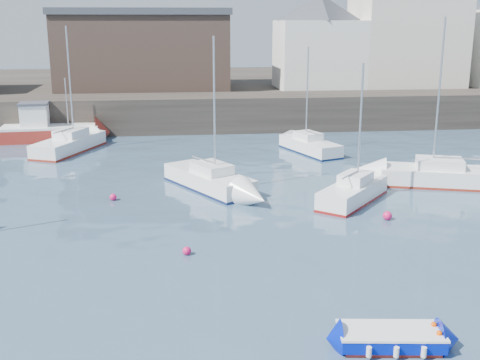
{
  "coord_description": "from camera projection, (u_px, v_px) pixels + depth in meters",
  "views": [
    {
      "loc": [
        -3.24,
        -17.31,
        9.4
      ],
      "look_at": [
        0.0,
        12.0,
        1.5
      ],
      "focal_mm": 45.0,
      "sensor_mm": 36.0,
      "label": 1
    }
  ],
  "objects": [
    {
      "name": "sailboat_d",
      "position": [
        444.0,
        176.0,
        35.03
      ],
      "size": [
        7.85,
        4.46,
        9.54
      ],
      "color": "white",
      "rests_on": "ground"
    },
    {
      "name": "sailboat_c",
      "position": [
        353.0,
        192.0,
        31.87
      ],
      "size": [
        4.91,
        5.34,
        7.25
      ],
      "color": "white",
      "rests_on": "ground"
    },
    {
      "name": "bldg_east_a",
      "position": [
        407.0,
        25.0,
        59.56
      ],
      "size": [
        13.36,
        13.36,
        11.8
      ],
      "color": "beige",
      "rests_on": "land_strip"
    },
    {
      "name": "quay_wall",
      "position": [
        211.0,
        113.0,
        52.61
      ],
      "size": [
        90.0,
        5.0,
        3.0
      ],
      "primitive_type": "cube",
      "color": "#28231E",
      "rests_on": "ground"
    },
    {
      "name": "buoy_far",
      "position": [
        113.0,
        200.0,
        32.26
      ],
      "size": [
        0.38,
        0.38,
        0.38
      ],
      "primitive_type": "sphere",
      "color": "#DE1558",
      "rests_on": "ground"
    },
    {
      "name": "fishing_boat",
      "position": [
        47.0,
        129.0,
        47.95
      ],
      "size": [
        7.66,
        3.38,
        4.94
      ],
      "color": "maroon",
      "rests_on": "ground"
    },
    {
      "name": "bldg_east_d",
      "position": [
        319.0,
        41.0,
        58.5
      ],
      "size": [
        11.14,
        11.14,
        8.95
      ],
      "color": "white",
      "rests_on": "land_strip"
    },
    {
      "name": "sailboat_b",
      "position": [
        209.0,
        179.0,
        34.35
      ],
      "size": [
        5.16,
        6.82,
        8.55
      ],
      "color": "white",
      "rests_on": "ground"
    },
    {
      "name": "water",
      "position": [
        281.0,
        320.0,
        19.39
      ],
      "size": [
        220.0,
        220.0,
        0.0
      ],
      "primitive_type": "plane",
      "color": "#2D4760",
      "rests_on": "ground"
    },
    {
      "name": "sailboat_f",
      "position": [
        310.0,
        145.0,
        43.69
      ],
      "size": [
        3.75,
        6.07,
        7.53
      ],
      "color": "white",
      "rests_on": "ground"
    },
    {
      "name": "buoy_near",
      "position": [
        187.0,
        255.0,
        24.81
      ],
      "size": [
        0.36,
        0.36,
        0.36
      ],
      "primitive_type": "sphere",
      "color": "#DE1558",
      "rests_on": "ground"
    },
    {
      "name": "sailboat_h",
      "position": [
        69.0,
        144.0,
        44.03
      ],
      "size": [
        4.78,
        7.28,
        8.97
      ],
      "color": "white",
      "rests_on": "ground"
    },
    {
      "name": "blue_dinghy",
      "position": [
        390.0,
        338.0,
        17.7
      ],
      "size": [
        3.21,
        1.82,
        0.59
      ],
      "color": "maroon",
      "rests_on": "ground"
    },
    {
      "name": "land_strip",
      "position": [
        201.0,
        90.0,
        69.91
      ],
      "size": [
        90.0,
        32.0,
        2.8
      ],
      "primitive_type": "cube",
      "color": "#28231E",
      "rests_on": "ground"
    },
    {
      "name": "buoy_mid",
      "position": [
        387.0,
        220.0,
        29.13
      ],
      "size": [
        0.44,
        0.44,
        0.44
      ],
      "primitive_type": "sphere",
      "color": "#DE1558",
      "rests_on": "ground"
    },
    {
      "name": "warehouse",
      "position": [
        144.0,
        49.0,
        58.32
      ],
      "size": [
        16.4,
        10.4,
        7.6
      ],
      "color": "#3D2D26",
      "rests_on": "land_strip"
    }
  ]
}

